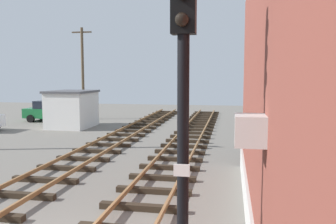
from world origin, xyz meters
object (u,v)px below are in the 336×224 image
(parked_car_green, at_px, (50,111))
(utility_pole_far, at_px, (83,72))
(signal_mast, at_px, (183,100))
(control_hut, at_px, (72,109))

(parked_car_green, height_order, utility_pole_far, utility_pole_far)
(signal_mast, distance_m, utility_pole_far, 27.14)
(control_hut, xyz_separation_m, utility_pole_far, (-1.24, 4.88, 2.83))
(parked_car_green, bearing_deg, utility_pole_far, 44.09)
(control_hut, distance_m, utility_pole_far, 5.77)
(utility_pole_far, bearing_deg, parked_car_green, -135.91)
(utility_pole_far, bearing_deg, signal_mast, -63.16)
(control_hut, relative_size, utility_pole_far, 0.47)
(signal_mast, xyz_separation_m, control_hut, (-11.01, 19.33, -2.07))
(signal_mast, relative_size, parked_car_green, 1.32)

